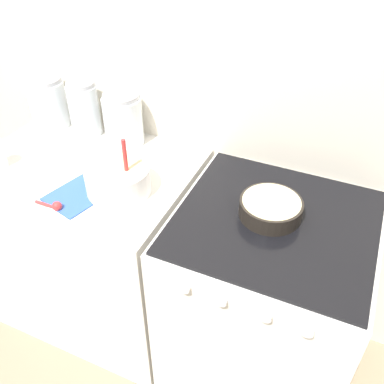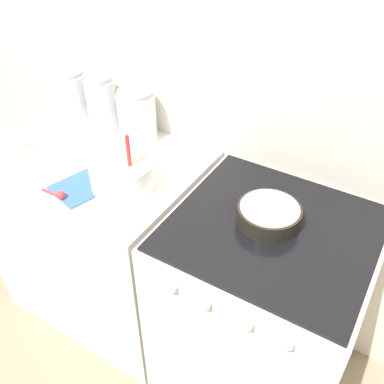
# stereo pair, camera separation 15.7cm
# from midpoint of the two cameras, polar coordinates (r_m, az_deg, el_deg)

# --- Properties ---
(wall_back) EXTENTS (4.82, 0.05, 2.40)m
(wall_back) POSITION_cam_midpoint_polar(r_m,az_deg,el_deg) (1.79, 7.70, 13.38)
(wall_back) COLOR beige
(wall_back) RESTS_ON ground_plane
(countertop_cabinet) EXTENTS (0.91, 0.69, 0.92)m
(countertop_cabinet) POSITION_cam_midpoint_polar(r_m,az_deg,el_deg) (2.16, -9.32, -5.77)
(countertop_cabinet) COLOR silver
(countertop_cabinet) RESTS_ON ground_plane
(stove) EXTENTS (0.73, 0.70, 0.92)m
(stove) POSITION_cam_midpoint_polar(r_m,az_deg,el_deg) (1.88, 11.59, -14.98)
(stove) COLOR white
(stove) RESTS_ON ground_plane
(mixing_bowl) EXTENTS (0.25, 0.25, 0.24)m
(mixing_bowl) POSITION_cam_midpoint_polar(r_m,az_deg,el_deg) (1.66, -6.64, 2.53)
(mixing_bowl) COLOR white
(mixing_bowl) RESTS_ON countertop_cabinet
(baking_pan) EXTENTS (0.23, 0.23, 0.07)m
(baking_pan) POSITION_cam_midpoint_polar(r_m,az_deg,el_deg) (1.54, 13.13, -3.03)
(baking_pan) COLOR black
(baking_pan) RESTS_ON stove
(storage_jar_left) EXTENTS (0.17, 0.17, 0.24)m
(storage_jar_left) POSITION_cam_midpoint_polar(r_m,az_deg,el_deg) (2.18, -13.95, 12.06)
(storage_jar_left) COLOR silver
(storage_jar_left) RESTS_ON countertop_cabinet
(storage_jar_middle) EXTENTS (0.14, 0.14, 0.25)m
(storage_jar_middle) POSITION_cam_midpoint_polar(r_m,az_deg,el_deg) (2.05, -9.73, 11.13)
(storage_jar_middle) COLOR silver
(storage_jar_middle) RESTS_ON countertop_cabinet
(storage_jar_right) EXTENTS (0.17, 0.17, 0.24)m
(storage_jar_right) POSITION_cam_midpoint_polar(r_m,az_deg,el_deg) (1.94, -4.98, 9.63)
(storage_jar_right) COLOR silver
(storage_jar_right) RESTS_ON countertop_cabinet
(tin_can) EXTENTS (0.07, 0.07, 0.12)m
(tin_can) POSITION_cam_midpoint_polar(r_m,az_deg,el_deg) (1.97, -20.71, 6.23)
(tin_can) COLOR silver
(tin_can) RESTS_ON countertop_cabinet
(recipe_page) EXTENTS (0.24, 0.27, 0.01)m
(recipe_page) POSITION_cam_midpoint_polar(r_m,az_deg,el_deg) (1.72, -11.67, 0.75)
(recipe_page) COLOR #3359B2
(recipe_page) RESTS_ON countertop_cabinet
(measuring_spoon) EXTENTS (0.12, 0.04, 0.04)m
(measuring_spoon) POSITION_cam_midpoint_polar(r_m,az_deg,el_deg) (1.67, -14.83, -0.47)
(measuring_spoon) COLOR red
(measuring_spoon) RESTS_ON countertop_cabinet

